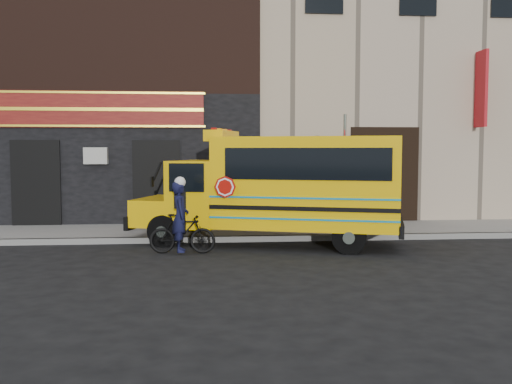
{
  "coord_description": "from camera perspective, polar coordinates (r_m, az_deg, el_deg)",
  "views": [
    {
      "loc": [
        -1.73,
        -12.32,
        2.42
      ],
      "look_at": [
        -0.45,
        1.85,
        1.37
      ],
      "focal_mm": 40.0,
      "sensor_mm": 36.0,
      "label": 1
    }
  ],
  "objects": [
    {
      "name": "sign_pole",
      "position": [
        15.41,
        8.83,
        2.04
      ],
      "size": [
        0.11,
        0.29,
        3.37
      ],
      "color": "#434B45",
      "rests_on": "ground"
    },
    {
      "name": "sidewalk",
      "position": [
        16.67,
        0.85,
        -3.88
      ],
      "size": [
        40.0,
        3.0,
        0.15
      ],
      "primitive_type": "cube",
      "color": "gray",
      "rests_on": "ground"
    },
    {
      "name": "curb",
      "position": [
        15.2,
        1.44,
        -4.67
      ],
      "size": [
        40.0,
        0.2,
        0.15
      ],
      "primitive_type": "cube",
      "color": "gray",
      "rests_on": "ground"
    },
    {
      "name": "building",
      "position": [
        23.13,
        -0.94,
        13.43
      ],
      "size": [
        20.0,
        10.7,
        12.0
      ],
      "color": "tan",
      "rests_on": "sidewalk"
    },
    {
      "name": "school_bus",
      "position": [
        14.51,
        2.58,
        0.61
      ],
      "size": [
        7.22,
        4.14,
        2.92
      ],
      "color": "black",
      "rests_on": "ground"
    },
    {
      "name": "cyclist",
      "position": [
        13.39,
        -7.57,
        -2.67
      ],
      "size": [
        0.44,
        0.63,
        1.65
      ],
      "primitive_type": "imported",
      "rotation": [
        0.0,
        0.0,
        1.64
      ],
      "color": "black",
      "rests_on": "ground"
    },
    {
      "name": "bicycle",
      "position": [
        13.47,
        -7.39,
        -4.16
      ],
      "size": [
        1.59,
        0.58,
        0.93
      ],
      "primitive_type": "imported",
      "rotation": [
        0.0,
        0.0,
        1.48
      ],
      "color": "black",
      "rests_on": "ground"
    },
    {
      "name": "ground",
      "position": [
        12.67,
        2.79,
        -6.8
      ],
      "size": [
        120.0,
        120.0,
        0.0
      ],
      "primitive_type": "plane",
      "color": "black",
      "rests_on": "ground"
    }
  ]
}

